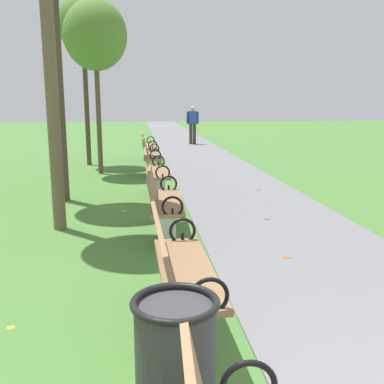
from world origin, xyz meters
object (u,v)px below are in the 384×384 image
object	(u,v)px
trash_bin	(176,370)
pedestrian_walking	(193,123)
park_bench_5	(151,156)
park_bench_2	(180,270)
park_bench_6	(148,146)
tree_5	(83,25)
park_bench_4	(155,172)
park_bench_3	(162,202)
tree_4	(95,36)

from	to	relation	value
trash_bin	pedestrian_walking	bearing A→B (deg)	82.60
park_bench_5	trash_bin	xyz separation A→B (m)	(-0.15, -9.17, -0.06)
park_bench_2	park_bench_6	distance (m)	10.39
park_bench_6	tree_5	xyz separation A→B (m)	(-1.76, -0.54, 3.44)
park_bench_4	park_bench_6	size ratio (longest dim) A/B	1.00
park_bench_6	trash_bin	xyz separation A→B (m)	(-0.15, -11.69, -0.06)
park_bench_3	tree_4	bearing A→B (deg)	102.95
park_bench_4	trash_bin	xyz separation A→B (m)	(-0.15, -6.50, -0.06)
park_bench_4	tree_5	distance (m)	6.04
park_bench_6	tree_5	bearing A→B (deg)	-162.88
park_bench_5	tree_4	bearing A→B (deg)	166.78
pedestrian_walking	trash_bin	size ratio (longest dim) A/B	1.93
trash_bin	park_bench_3	bearing A→B (deg)	87.82
park_bench_4	pedestrian_walking	size ratio (longest dim) A/B	0.99
park_bench_4	park_bench_6	bearing A→B (deg)	90.00
park_bench_6	tree_4	xyz separation A→B (m)	(-1.29, -2.22, 2.94)
trash_bin	park_bench_5	bearing A→B (deg)	89.08
park_bench_6	pedestrian_walking	bearing A→B (deg)	68.71
park_bench_2	tree_5	size ratio (longest dim) A/B	0.34
park_bench_3	park_bench_6	bearing A→B (deg)	90.00
park_bench_2	park_bench_5	size ratio (longest dim) A/B	1.00
pedestrian_walking	trash_bin	world-z (taller)	pedestrian_walking
park_bench_2	park_bench_4	size ratio (longest dim) A/B	1.00
park_bench_2	trash_bin	xyz separation A→B (m)	(-0.15, -1.30, -0.06)
park_bench_5	tree_5	size ratio (longest dim) A/B	0.34
park_bench_4	tree_5	size ratio (longest dim) A/B	0.34
tree_4	pedestrian_walking	xyz separation A→B (m)	(3.34, 7.49, -2.50)
park_bench_2	park_bench_4	distance (m)	5.21
park_bench_2	pedestrian_walking	bearing A→B (deg)	82.53
park_bench_5	park_bench_6	distance (m)	2.52
tree_4	tree_5	world-z (taller)	tree_5
park_bench_6	park_bench_5	bearing A→B (deg)	-90.00
park_bench_5	tree_4	xyz separation A→B (m)	(-1.29, 0.30, 2.94)
park_bench_2	park_bench_3	world-z (taller)	same
park_bench_4	pedestrian_walking	bearing A→B (deg)	78.88
tree_5	pedestrian_walking	xyz separation A→B (m)	(3.81, 5.82, -2.99)
park_bench_6	tree_4	distance (m)	3.90
park_bench_4	park_bench_2	bearing A→B (deg)	-90.00
tree_5	pedestrian_walking	world-z (taller)	tree_5
tree_5	park_bench_4	bearing A→B (deg)	-69.27
park_bench_4	tree_5	bearing A→B (deg)	110.73
park_bench_2	trash_bin	bearing A→B (deg)	-96.48
pedestrian_walking	park_bench_5	bearing A→B (deg)	-104.77
tree_4	park_bench_6	bearing A→B (deg)	59.82
tree_4	park_bench_5	bearing A→B (deg)	-13.22
park_bench_5	tree_5	distance (m)	4.34
park_bench_2	park_bench_4	world-z (taller)	same
park_bench_5	pedestrian_walking	world-z (taller)	pedestrian_walking
park_bench_4	trash_bin	distance (m)	6.51
park_bench_6	tree_5	world-z (taller)	tree_5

